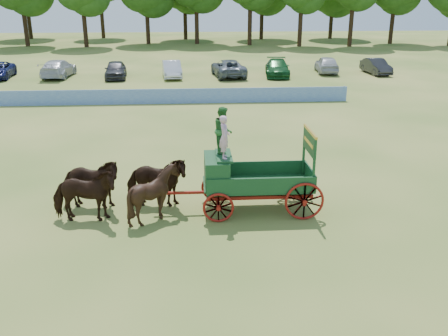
% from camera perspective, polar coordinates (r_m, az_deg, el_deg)
% --- Properties ---
extents(ground, '(160.00, 160.00, 0.00)m').
position_cam_1_polar(ground, '(18.60, -5.87, -4.65)').
color(ground, '#A8994C').
rests_on(ground, ground).
extents(horse_lead_left, '(2.33, 1.12, 1.95)m').
position_cam_1_polar(horse_lead_left, '(17.81, -15.69, -3.05)').
color(horse_lead_left, black).
rests_on(horse_lead_left, ground).
extents(horse_lead_right, '(2.43, 1.36, 1.95)m').
position_cam_1_polar(horse_lead_right, '(18.81, -15.06, -1.75)').
color(horse_lead_right, black).
rests_on(horse_lead_right, ground).
extents(horse_wheel_left, '(1.84, 1.65, 1.95)m').
position_cam_1_polar(horse_wheel_left, '(17.47, -7.96, -2.92)').
color(horse_wheel_left, black).
rests_on(horse_wheel_left, ground).
extents(horse_wheel_right, '(2.40, 1.28, 1.95)m').
position_cam_1_polar(horse_wheel_right, '(18.49, -7.75, -1.61)').
color(horse_wheel_right, black).
rests_on(horse_wheel_right, ground).
extents(farm_dray, '(6.00, 2.00, 3.79)m').
position_cam_1_polar(farm_dray, '(17.79, 1.56, 0.10)').
color(farm_dray, maroon).
rests_on(farm_dray, ground).
extents(sponsor_banner, '(26.00, 0.08, 1.05)m').
position_cam_1_polar(sponsor_banner, '(35.69, -6.71, 8.14)').
color(sponsor_banner, '#214EB2').
rests_on(sponsor_banner, ground).
extents(parked_cars, '(46.29, 6.89, 1.60)m').
position_cam_1_polar(parked_cars, '(47.16, -9.16, 11.16)').
color(parked_cars, silver).
rests_on(parked_cars, ground).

